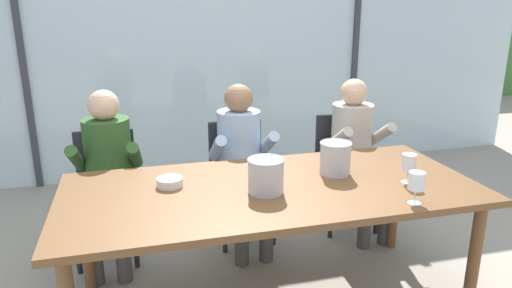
# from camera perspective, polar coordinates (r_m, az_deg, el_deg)

# --- Properties ---
(ground) EXTENTS (14.00, 14.00, 0.00)m
(ground) POSITION_cam_1_polar(r_m,az_deg,el_deg) (3.89, -2.52, -10.33)
(ground) COLOR #9E9384
(window_glass_panel) EXTENTS (7.56, 0.03, 2.60)m
(window_glass_panel) POSITION_cam_1_polar(r_m,az_deg,el_deg) (4.92, -6.49, 11.20)
(window_glass_panel) COLOR silver
(window_glass_panel) RESTS_ON ground
(window_mullion_left) EXTENTS (0.06, 0.06, 2.60)m
(window_mullion_left) POSITION_cam_1_polar(r_m,az_deg,el_deg) (4.94, -26.64, 9.59)
(window_mullion_left) COLOR #38383D
(window_mullion_left) RESTS_ON ground
(window_mullion_right) EXTENTS (0.06, 0.06, 2.60)m
(window_mullion_right) POSITION_cam_1_polar(r_m,az_deg,el_deg) (5.42, 11.99, 11.46)
(window_mullion_right) COLOR #38383D
(window_mullion_right) RESTS_ON ground
(hillside_vineyard) EXTENTS (13.56, 2.40, 1.48)m
(hillside_vineyard) POSITION_cam_1_polar(r_m,az_deg,el_deg) (8.91, -10.33, 9.89)
(hillside_vineyard) COLOR #477A38
(hillside_vineyard) RESTS_ON ground
(dining_table) EXTENTS (2.36, 1.05, 0.77)m
(dining_table) POSITION_cam_1_polar(r_m,az_deg,el_deg) (2.71, 1.93, -6.49)
(dining_table) COLOR brown
(dining_table) RESTS_ON ground
(chair_near_curtain) EXTENTS (0.46, 0.46, 0.89)m
(chair_near_curtain) POSITION_cam_1_polar(r_m,az_deg,el_deg) (3.53, -17.81, -4.69)
(chair_near_curtain) COLOR #232328
(chair_near_curtain) RESTS_ON ground
(chair_left_of_center) EXTENTS (0.46, 0.46, 0.89)m
(chair_left_of_center) POSITION_cam_1_polar(r_m,az_deg,el_deg) (3.64, -2.10, -3.21)
(chair_left_of_center) COLOR #232328
(chair_left_of_center) RESTS_ON ground
(chair_center) EXTENTS (0.47, 0.47, 0.89)m
(chair_center) POSITION_cam_1_polar(r_m,az_deg,el_deg) (3.91, 10.63, -2.08)
(chair_center) COLOR #232328
(chair_center) RESTS_ON ground
(person_olive_shirt) EXTENTS (0.48, 0.63, 1.21)m
(person_olive_shirt) POSITION_cam_1_polar(r_m,az_deg,el_deg) (3.36, -17.63, -2.62)
(person_olive_shirt) COLOR #2D5123
(person_olive_shirt) RESTS_ON ground
(person_pale_blue_shirt) EXTENTS (0.47, 0.62, 1.21)m
(person_pale_blue_shirt) POSITION_cam_1_polar(r_m,az_deg,el_deg) (3.43, -1.75, -1.39)
(person_pale_blue_shirt) COLOR #9EB2D1
(person_pale_blue_shirt) RESTS_ON ground
(person_beige_jumper) EXTENTS (0.49, 0.63, 1.21)m
(person_beige_jumper) POSITION_cam_1_polar(r_m,az_deg,el_deg) (3.74, 12.13, -0.22)
(person_beige_jumper) COLOR #B7AD9E
(person_beige_jumper) RESTS_ON ground
(ice_bucket_primary) EXTENTS (0.21, 0.21, 0.19)m
(ice_bucket_primary) POSITION_cam_1_polar(r_m,az_deg,el_deg) (2.57, 1.21, -3.81)
(ice_bucket_primary) COLOR #B7B7BC
(ice_bucket_primary) RESTS_ON dining_table
(ice_bucket_secondary) EXTENTS (0.19, 0.19, 0.20)m
(ice_bucket_secondary) POSITION_cam_1_polar(r_m,az_deg,el_deg) (2.88, 9.65, -1.64)
(ice_bucket_secondary) COLOR #B7B7BC
(ice_bucket_secondary) RESTS_ON dining_table
(tasting_bowl) EXTENTS (0.15, 0.15, 0.05)m
(tasting_bowl) POSITION_cam_1_polar(r_m,az_deg,el_deg) (2.72, -10.47, -4.59)
(tasting_bowl) COLOR silver
(tasting_bowl) RESTS_ON dining_table
(wine_glass_by_left_taster) EXTENTS (0.08, 0.08, 0.17)m
(wine_glass_by_left_taster) POSITION_cam_1_polar(r_m,az_deg,el_deg) (2.83, 18.14, -2.27)
(wine_glass_by_left_taster) COLOR silver
(wine_glass_by_left_taster) RESTS_ON dining_table
(wine_glass_near_bucket) EXTENTS (0.08, 0.08, 0.17)m
(wine_glass_near_bucket) POSITION_cam_1_polar(r_m,az_deg,el_deg) (2.55, 18.98, -4.46)
(wine_glass_near_bucket) COLOR silver
(wine_glass_near_bucket) RESTS_ON dining_table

